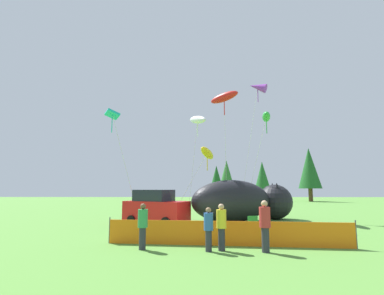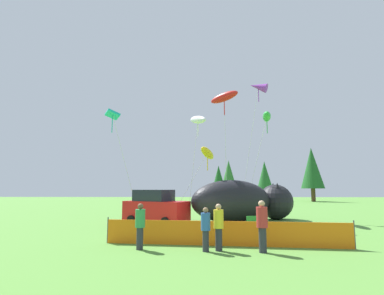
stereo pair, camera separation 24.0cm
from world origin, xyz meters
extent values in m
plane|color=#548C38|center=(0.00, 0.00, 0.00)|extent=(120.00, 120.00, 0.00)
cube|color=red|center=(-2.90, 3.43, 0.86)|extent=(4.54, 3.45, 1.22)
cube|color=#1E232D|center=(-3.08, 3.52, 1.84)|extent=(2.79, 2.51, 0.73)
cylinder|color=black|center=(-1.35, 3.69, 0.29)|extent=(0.63, 0.48, 0.57)
cylinder|color=black|center=(-2.13, 2.06, 0.29)|extent=(0.63, 0.48, 0.57)
cylinder|color=black|center=(-3.67, 4.80, 0.29)|extent=(0.63, 0.48, 0.57)
cylinder|color=black|center=(-4.45, 3.16, 0.29)|extent=(0.63, 0.48, 0.57)
cube|color=#267F33|center=(2.56, -1.44, 0.46)|extent=(0.59, 0.59, 0.03)
cube|color=#267F33|center=(2.53, -1.19, 0.70)|extent=(0.51, 0.09, 0.48)
cylinder|color=#A5A5AD|center=(2.81, -1.64, 0.23)|extent=(0.02, 0.02, 0.46)
cylinder|color=#A5A5AD|center=(2.36, -1.69, 0.23)|extent=(0.02, 0.02, 0.46)
cylinder|color=#A5A5AD|center=(2.76, -1.19, 0.23)|extent=(0.02, 0.02, 0.46)
cylinder|color=#A5A5AD|center=(2.31, -1.24, 0.23)|extent=(0.02, 0.02, 0.46)
ellipsoid|color=black|center=(2.18, 4.40, 1.43)|extent=(6.86, 5.64, 2.86)
ellipsoid|color=white|center=(2.18, 4.40, 0.79)|extent=(4.55, 3.88, 1.29)
sphere|color=black|center=(5.63, 6.41, 1.29)|extent=(2.58, 2.58, 2.58)
cone|color=black|center=(5.63, 7.06, 2.32)|extent=(0.72, 0.72, 0.77)
cone|color=black|center=(5.63, 5.77, 2.32)|extent=(0.72, 0.72, 0.77)
cube|color=orange|center=(0.97, -3.93, 0.49)|extent=(9.91, 1.08, 0.98)
cylinder|color=#4C4C51|center=(-3.98, -3.41, 0.54)|extent=(0.05, 0.05, 1.08)
cylinder|color=#4C4C51|center=(5.92, -4.44, 0.54)|extent=(0.05, 0.05, 1.08)
cylinder|color=#2D2D38|center=(0.67, -4.88, 0.41)|extent=(0.26, 0.26, 0.82)
cylinder|color=yellow|center=(0.67, -4.88, 1.16)|extent=(0.38, 0.38, 0.69)
sphere|color=tan|center=(0.67, -4.88, 1.62)|extent=(0.22, 0.22, 0.22)
cylinder|color=#2D2D38|center=(-2.34, -4.72, 0.41)|extent=(0.26, 0.26, 0.82)
cylinder|color=#338C4C|center=(-2.34, -4.72, 1.17)|extent=(0.38, 0.38, 0.69)
sphere|color=brown|center=(-2.34, -4.72, 1.62)|extent=(0.22, 0.22, 0.22)
cylinder|color=#2D2D38|center=(0.18, -5.02, 0.38)|extent=(0.24, 0.24, 0.76)
cylinder|color=#2D59A5|center=(0.18, -5.02, 1.08)|extent=(0.35, 0.35, 0.64)
sphere|color=#8C6647|center=(0.18, -5.02, 1.50)|extent=(0.21, 0.21, 0.21)
cylinder|color=#2D2D38|center=(2.25, -5.15, 0.44)|extent=(0.28, 0.28, 0.89)
cylinder|color=#B72D2D|center=(2.25, -5.15, 1.26)|extent=(0.41, 0.41, 0.74)
sphere|color=tan|center=(2.25, -5.15, 1.75)|extent=(0.24, 0.24, 0.24)
cylinder|color=silver|center=(-0.84, 5.81, 2.45)|extent=(2.78, 0.21, 4.91)
ellipsoid|color=yellow|center=(0.54, 5.72, 4.90)|extent=(1.37, 2.21, 1.22)
cylinder|color=yellow|center=(0.54, 5.72, 4.20)|extent=(0.06, 0.06, 1.20)
cylinder|color=silver|center=(4.25, 6.75, 3.88)|extent=(1.79, 1.25, 7.76)
ellipsoid|color=green|center=(5.13, 6.15, 7.76)|extent=(1.15, 2.37, 0.73)
cylinder|color=green|center=(5.13, 6.15, 7.06)|extent=(0.06, 0.06, 1.20)
cylinder|color=silver|center=(-0.55, 6.31, 3.79)|extent=(0.78, 0.12, 7.58)
ellipsoid|color=white|center=(-0.17, 6.26, 7.57)|extent=(1.66, 2.78, 1.16)
cylinder|color=white|center=(-0.17, 6.26, 6.87)|extent=(0.06, 0.06, 1.20)
cylinder|color=silver|center=(4.07, 8.18, 5.39)|extent=(1.75, 0.40, 10.78)
cone|color=purple|center=(4.93, 7.99, 10.77)|extent=(1.78, 1.37, 1.21)
cylinder|color=purple|center=(4.93, 7.99, 10.07)|extent=(0.06, 0.06, 1.20)
cylinder|color=silver|center=(-5.30, 4.76, 3.72)|extent=(1.77, 1.68, 7.46)
cube|color=#19B2B2|center=(-6.17, 3.94, 7.45)|extent=(1.25, 1.21, 0.62)
cylinder|color=#19B2B2|center=(-6.17, 3.94, 6.75)|extent=(0.06, 0.06, 1.20)
cylinder|color=silver|center=(1.80, 4.53, 4.36)|extent=(0.20, 0.78, 8.72)
ellipsoid|color=red|center=(1.72, 4.16, 8.72)|extent=(2.21, 1.74, 0.96)
cylinder|color=red|center=(1.72, 4.16, 8.02)|extent=(0.06, 0.06, 1.20)
cylinder|color=brown|center=(4.81, 33.94, 0.82)|extent=(0.53, 0.53, 1.65)
cone|color=#2D6B2D|center=(4.81, 33.94, 4.28)|extent=(2.90, 2.90, 5.27)
cylinder|color=brown|center=(11.97, 39.47, 0.86)|extent=(0.55, 0.55, 1.72)
cone|color=#236028|center=(11.97, 39.47, 4.47)|extent=(3.03, 3.03, 5.50)
cylinder|color=brown|center=(3.32, 37.21, 0.75)|extent=(0.48, 0.48, 1.50)
cone|color=#1E5623|center=(3.32, 37.21, 3.89)|extent=(2.64, 2.64, 4.79)
cylinder|color=brown|center=(19.42, 35.95, 1.10)|extent=(0.71, 0.71, 2.21)
cone|color=#1E5623|center=(19.42, 35.95, 5.74)|extent=(3.89, 3.89, 7.07)
camera|label=1|loc=(-0.27, -16.46, 2.33)|focal=28.00mm
camera|label=2|loc=(-0.03, -16.46, 2.33)|focal=28.00mm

